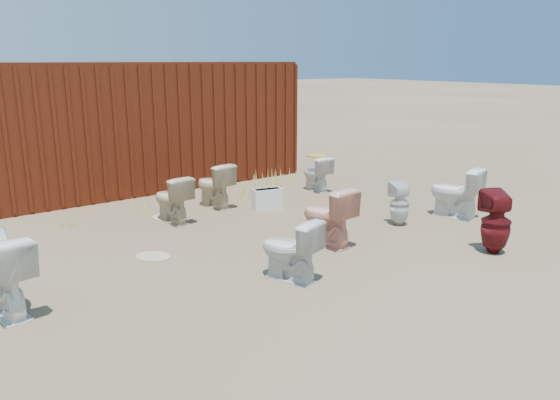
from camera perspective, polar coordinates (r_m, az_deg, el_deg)
ground at (r=7.30m, az=2.86°, el=-5.12°), size 100.00×100.00×0.00m
shipping_container at (r=11.42m, az=-14.23°, el=7.76°), size 6.00×2.40×2.40m
toilet_front_a at (r=6.00m, az=-27.00°, el=-7.02°), size 0.56×0.86×0.82m
toilet_front_pink at (r=7.36m, az=4.95°, el=-1.66°), size 0.51×0.83×0.81m
toilet_front_c at (r=6.18m, az=1.02°, el=-5.20°), size 0.60×0.80×0.73m
toilet_front_maroon at (r=7.56m, az=21.64°, el=-2.16°), size 0.51×0.51×0.83m
toilet_front_e at (r=9.08m, az=17.85°, el=0.79°), size 0.62×0.88×0.82m
toilet_back_beige_left at (r=8.54m, az=-11.23°, el=0.09°), size 0.48×0.76×0.74m
toilet_back_beige_right at (r=9.31m, az=-6.90°, el=1.55°), size 0.51×0.79×0.76m
toilet_back_yellowlid at (r=10.44m, az=3.80°, el=2.77°), size 0.42×0.68×0.67m
toilet_back_e at (r=8.45m, az=12.40°, el=-0.37°), size 0.40×0.40×0.66m
yellow_lid at (r=10.38m, az=3.83°, el=4.64°), size 0.34×0.42×0.02m
loose_tank at (r=9.16m, az=-1.34°, el=0.11°), size 0.53×0.31×0.35m
loose_lid_near at (r=8.85m, az=-11.76°, el=-1.80°), size 0.54×0.60×0.02m
loose_lid_far at (r=7.16m, az=-13.13°, el=-5.81°), size 0.56×0.59×0.02m
weed_clump_a at (r=8.67m, az=-21.41°, el=-2.02°), size 0.36×0.36×0.27m
weed_clump_b at (r=9.86m, az=-4.45°, el=0.82°), size 0.32×0.32×0.26m
weed_clump_c at (r=10.77m, az=0.19°, el=2.30°), size 0.36×0.36×0.35m
weed_clump_d at (r=9.36m, az=-14.52°, el=-0.43°), size 0.30×0.30×0.23m
weed_clump_e at (r=10.93m, az=-2.11°, el=2.41°), size 0.34×0.34×0.33m
weed_clump_f at (r=9.66m, az=16.93°, el=-0.10°), size 0.28×0.28×0.24m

